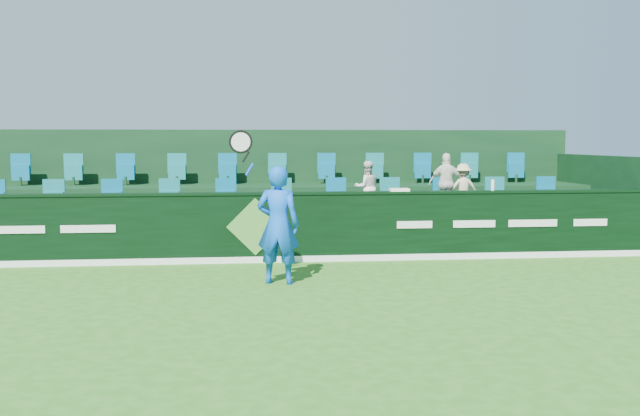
{
  "coord_description": "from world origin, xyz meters",
  "views": [
    {
      "loc": [
        -0.21,
        -9.64,
        2.34
      ],
      "look_at": [
        1.12,
        2.8,
        1.15
      ],
      "focal_mm": 40.0,
      "sensor_mm": 36.0,
      "label": 1
    }
  ],
  "objects": [
    {
      "name": "stand_tier_back",
      "position": [
        0.0,
        7.0,
        0.65
      ],
      "size": [
        16.0,
        1.8,
        1.3
      ],
      "primitive_type": "cube",
      "color": "black",
      "rests_on": "ground"
    },
    {
      "name": "towel",
      "position": [
        2.81,
        4.0,
        1.38
      ],
      "size": [
        0.37,
        0.24,
        0.06
      ],
      "primitive_type": "cube",
      "color": "white",
      "rests_on": "sponsor_hoarding"
    },
    {
      "name": "sponsor_hoarding",
      "position": [
        0.0,
        4.0,
        0.67
      ],
      "size": [
        16.0,
        0.25,
        1.35
      ],
      "color": "black",
      "rests_on": "ground"
    },
    {
      "name": "spectator_right",
      "position": [
        4.44,
        5.12,
        1.32
      ],
      "size": [
        0.68,
        0.4,
        1.05
      ],
      "primitive_type": "imported",
      "rotation": [
        0.0,
        0.0,
        3.12
      ],
      "color": "beige",
      "rests_on": "stand_tier_front"
    },
    {
      "name": "spectator_middle",
      "position": [
        4.09,
        5.12,
        1.44
      ],
      "size": [
        0.79,
        0.44,
        1.27
      ],
      "primitive_type": "imported",
      "rotation": [
        0.0,
        0.0,
        2.96
      ],
      "color": "white",
      "rests_on": "stand_tier_front"
    },
    {
      "name": "tennis_player",
      "position": [
        0.33,
        1.89,
        0.98
      ],
      "size": [
        1.25,
        0.63,
        2.58
      ],
      "color": "blue",
      "rests_on": "ground"
    },
    {
      "name": "seat_row_front",
      "position": [
        0.0,
        5.5,
        1.1
      ],
      "size": [
        13.5,
        0.5,
        0.6
      ],
      "primitive_type": "cube",
      "color": "#136C70",
      "rests_on": "stand_tier_front"
    },
    {
      "name": "stand_tier_front",
      "position": [
        0.0,
        5.1,
        0.4
      ],
      "size": [
        16.0,
        2.0,
        0.8
      ],
      "primitive_type": "cube",
      "color": "black",
      "rests_on": "ground"
    },
    {
      "name": "stand_rear",
      "position": [
        0.0,
        7.44,
        1.22
      ],
      "size": [
        16.0,
        4.1,
        2.6
      ],
      "color": "black",
      "rests_on": "ground"
    },
    {
      "name": "spectator_left",
      "position": [
        2.37,
        5.12,
        1.35
      ],
      "size": [
        0.58,
        0.48,
        1.11
      ],
      "primitive_type": "imported",
      "rotation": [
        0.0,
        0.0,
        3.26
      ],
      "color": "white",
      "rests_on": "stand_tier_front"
    },
    {
      "name": "drinks_bottle",
      "position": [
        4.7,
        4.0,
        1.46
      ],
      "size": [
        0.07,
        0.07,
        0.22
      ],
      "primitive_type": "cylinder",
      "color": "white",
      "rests_on": "sponsor_hoarding"
    },
    {
      "name": "ground",
      "position": [
        0.0,
        0.0,
        0.0
      ],
      "size": [
        60.0,
        60.0,
        0.0
      ],
      "primitive_type": "plane",
      "color": "#296818",
      "rests_on": "ground"
    },
    {
      "name": "seat_row_back",
      "position": [
        0.0,
        7.3,
        1.6
      ],
      "size": [
        13.5,
        0.5,
        0.6
      ],
      "primitive_type": "cube",
      "color": "#136C70",
      "rests_on": "stand_tier_back"
    }
  ]
}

